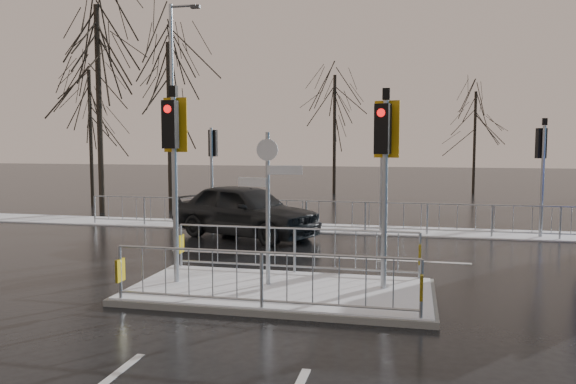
# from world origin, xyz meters

# --- Properties ---
(ground) EXTENTS (120.00, 120.00, 0.00)m
(ground) POSITION_xyz_m (0.00, 0.00, 0.00)
(ground) COLOR black
(ground) RESTS_ON ground
(snow_verge) EXTENTS (30.00, 2.00, 0.04)m
(snow_verge) POSITION_xyz_m (0.00, 8.60, 0.02)
(snow_verge) COLOR white
(snow_verge) RESTS_ON ground
(lane_markings) EXTENTS (8.00, 11.38, 0.01)m
(lane_markings) POSITION_xyz_m (0.00, -0.33, 0.00)
(lane_markings) COLOR silver
(lane_markings) RESTS_ON ground
(traffic_island) EXTENTS (6.00, 3.04, 4.15)m
(traffic_island) POSITION_xyz_m (-0.01, 0.01, 0.39)
(traffic_island) COLOR slate
(traffic_island) RESTS_ON ground
(far_kerb_fixtures) EXTENTS (18.00, 0.65, 3.83)m
(far_kerb_fixtures) POSITION_xyz_m (0.29, 8.09, 1.02)
(far_kerb_fixtures) COLOR #969DA4
(far_kerb_fixtures) RESTS_ON ground
(car_far_lane) EXTENTS (5.42, 3.77, 1.71)m
(car_far_lane) POSITION_xyz_m (-2.70, 6.44, 0.86)
(car_far_lane) COLOR black
(car_far_lane) RESTS_ON ground
(tree_near_a) EXTENTS (4.75, 4.75, 8.97)m
(tree_near_a) POSITION_xyz_m (-10.50, 11.00, 6.11)
(tree_near_a) COLOR black
(tree_near_a) RESTS_ON ground
(tree_near_b) EXTENTS (4.00, 4.00, 7.55)m
(tree_near_b) POSITION_xyz_m (-8.00, 12.50, 5.15)
(tree_near_b) COLOR black
(tree_near_b) RESTS_ON ground
(tree_near_c) EXTENTS (3.50, 3.50, 6.61)m
(tree_near_c) POSITION_xyz_m (-12.50, 13.50, 4.50)
(tree_near_c) COLOR black
(tree_near_c) RESTS_ON ground
(tree_far_a) EXTENTS (3.75, 3.75, 7.08)m
(tree_far_a) POSITION_xyz_m (-2.00, 22.00, 4.82)
(tree_far_a) COLOR black
(tree_far_a) RESTS_ON ground
(tree_far_b) EXTENTS (3.25, 3.25, 6.14)m
(tree_far_b) POSITION_xyz_m (6.00, 24.00, 4.18)
(tree_far_b) COLOR black
(tree_far_b) RESTS_ON ground
(street_lamp_left) EXTENTS (1.25, 0.18, 8.20)m
(street_lamp_left) POSITION_xyz_m (-6.43, 9.50, 4.49)
(street_lamp_left) COLOR #969DA4
(street_lamp_left) RESTS_ON ground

